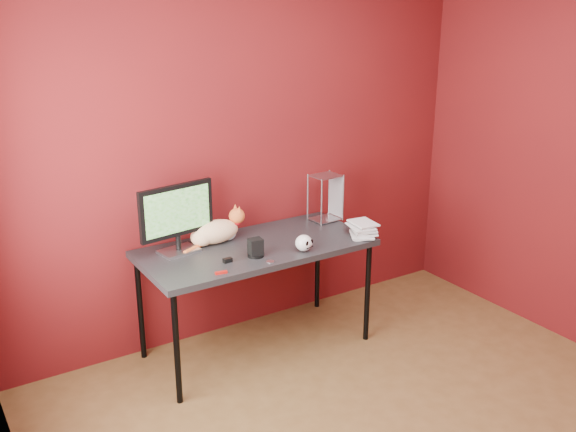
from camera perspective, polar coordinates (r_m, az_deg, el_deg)
room at (r=2.98m, az=12.64°, el=2.43°), size 3.52×3.52×2.61m
desk at (r=4.17m, az=-2.86°, el=-3.26°), size 1.50×0.70×0.75m
monitor at (r=4.01m, az=-9.86°, el=0.07°), size 0.51×0.20×0.44m
cat at (r=4.19m, az=-6.44°, el=-1.36°), size 0.48×0.20×0.23m
skull_mug at (r=4.04m, az=1.42°, el=-2.41°), size 0.11×0.11×0.10m
speaker at (r=3.96m, az=-2.90°, el=-2.88°), size 0.10×0.10×0.12m
book_stack at (r=4.19m, az=5.84°, el=4.63°), size 0.23×0.25×0.99m
wire_rack at (r=4.58m, az=3.34°, el=1.65°), size 0.21×0.17×0.34m
pocket_knife at (r=3.74m, az=-5.97°, el=-5.03°), size 0.07×0.03×0.01m
black_gadget at (r=3.90m, az=-5.39°, el=-3.94°), size 0.06×0.03×0.03m
washer at (r=3.89m, az=-1.58°, el=-4.07°), size 0.05×0.05×0.00m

